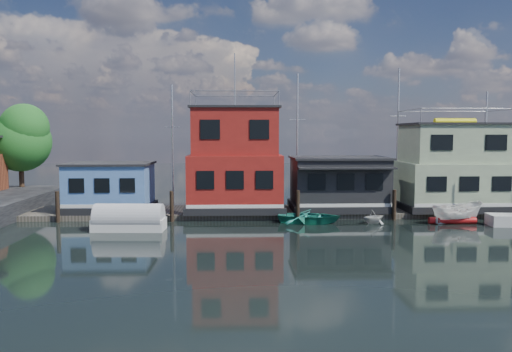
{
  "coord_description": "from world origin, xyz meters",
  "views": [
    {
      "loc": [
        -8.38,
        -26.08,
        6.25
      ],
      "look_at": [
        -6.89,
        12.0,
        3.0
      ],
      "focal_mm": 35.0,
      "sensor_mm": 36.0,
      "label": 1
    }
  ],
  "objects_px": {
    "houseboat_blue": "(110,187)",
    "dinghy_white": "(374,217)",
    "red_kayak": "(452,220)",
    "tarp_runabout": "(129,220)",
    "motorboat": "(457,213)",
    "houseboat_green": "(453,168)",
    "houseboat_red": "(235,162)",
    "dinghy_teal": "(309,217)",
    "houseboat_dark": "(339,183)"
  },
  "relations": [
    {
      "from": "houseboat_blue",
      "to": "dinghy_teal",
      "type": "height_order",
      "value": "houseboat_blue"
    },
    {
      "from": "red_kayak",
      "to": "houseboat_red",
      "type": "bearing_deg",
      "value": 165.87
    },
    {
      "from": "houseboat_green",
      "to": "red_kayak",
      "type": "xyz_separation_m",
      "value": [
        -1.93,
        -4.47,
        -3.31
      ]
    },
    {
      "from": "houseboat_red",
      "to": "houseboat_blue",
      "type": "bearing_deg",
      "value": -180.0
    },
    {
      "from": "houseboat_green",
      "to": "motorboat",
      "type": "distance_m",
      "value": 5.37
    },
    {
      "from": "houseboat_dark",
      "to": "red_kayak",
      "type": "bearing_deg",
      "value": -32.17
    },
    {
      "from": "houseboat_dark",
      "to": "houseboat_green",
      "type": "bearing_deg",
      "value": 0.12
    },
    {
      "from": "dinghy_white",
      "to": "motorboat",
      "type": "xyz_separation_m",
      "value": [
        5.82,
        -0.2,
        0.27
      ]
    },
    {
      "from": "houseboat_green",
      "to": "motorboat",
      "type": "height_order",
      "value": "houseboat_green"
    },
    {
      "from": "tarp_runabout",
      "to": "houseboat_green",
      "type": "bearing_deg",
      "value": 16.77
    },
    {
      "from": "tarp_runabout",
      "to": "dinghy_teal",
      "type": "bearing_deg",
      "value": 12.97
    },
    {
      "from": "houseboat_dark",
      "to": "houseboat_blue",
      "type": "bearing_deg",
      "value": 179.94
    },
    {
      "from": "tarp_runabout",
      "to": "motorboat",
      "type": "bearing_deg",
      "value": 6.93
    },
    {
      "from": "houseboat_red",
      "to": "motorboat",
      "type": "bearing_deg",
      "value": -15.6
    },
    {
      "from": "houseboat_blue",
      "to": "dinghy_white",
      "type": "xyz_separation_m",
      "value": [
        19.15,
        -4.12,
        -1.72
      ]
    },
    {
      "from": "houseboat_red",
      "to": "motorboat",
      "type": "xyz_separation_m",
      "value": [
        15.47,
        -4.32,
        -3.35
      ]
    },
    {
      "from": "houseboat_blue",
      "to": "dinghy_white",
      "type": "height_order",
      "value": "houseboat_blue"
    },
    {
      "from": "dinghy_teal",
      "to": "motorboat",
      "type": "height_order",
      "value": "motorboat"
    },
    {
      "from": "red_kayak",
      "to": "dinghy_white",
      "type": "bearing_deg",
      "value": 178.7
    },
    {
      "from": "houseboat_blue",
      "to": "red_kayak",
      "type": "height_order",
      "value": "houseboat_blue"
    },
    {
      "from": "houseboat_red",
      "to": "houseboat_dark",
      "type": "xyz_separation_m",
      "value": [
        8.0,
        -0.02,
        -1.69
      ]
    },
    {
      "from": "dinghy_white",
      "to": "houseboat_green",
      "type": "bearing_deg",
      "value": -87.48
    },
    {
      "from": "dinghy_white",
      "to": "red_kayak",
      "type": "xyz_separation_m",
      "value": [
        5.42,
        -0.35,
        -0.24
      ]
    },
    {
      "from": "houseboat_green",
      "to": "red_kayak",
      "type": "bearing_deg",
      "value": -113.34
    },
    {
      "from": "houseboat_blue",
      "to": "dinghy_teal",
      "type": "bearing_deg",
      "value": -14.4
    },
    {
      "from": "houseboat_blue",
      "to": "tarp_runabout",
      "type": "bearing_deg",
      "value": -65.85
    },
    {
      "from": "houseboat_blue",
      "to": "tarp_runabout",
      "type": "distance_m",
      "value": 6.67
    },
    {
      "from": "houseboat_red",
      "to": "dinghy_teal",
      "type": "distance_m",
      "value": 7.38
    },
    {
      "from": "dinghy_teal",
      "to": "motorboat",
      "type": "relative_size",
      "value": 1.11
    },
    {
      "from": "houseboat_blue",
      "to": "dinghy_white",
      "type": "relative_size",
      "value": 3.5
    },
    {
      "from": "houseboat_blue",
      "to": "houseboat_red",
      "type": "xyz_separation_m",
      "value": [
        9.5,
        0.0,
        1.9
      ]
    },
    {
      "from": "dinghy_white",
      "to": "tarp_runabout",
      "type": "distance_m",
      "value": 16.59
    },
    {
      "from": "houseboat_blue",
      "to": "dinghy_teal",
      "type": "distance_m",
      "value": 15.26
    },
    {
      "from": "dinghy_white",
      "to": "tarp_runabout",
      "type": "bearing_deg",
      "value": 69.5
    },
    {
      "from": "houseboat_green",
      "to": "dinghy_white",
      "type": "relative_size",
      "value": 4.59
    },
    {
      "from": "houseboat_red",
      "to": "houseboat_green",
      "type": "relative_size",
      "value": 1.41
    },
    {
      "from": "red_kayak",
      "to": "tarp_runabout",
      "type": "bearing_deg",
      "value": -173.81
    },
    {
      "from": "motorboat",
      "to": "red_kayak",
      "type": "xyz_separation_m",
      "value": [
        -0.4,
        -0.15,
        -0.52
      ]
    },
    {
      "from": "dinghy_white",
      "to": "red_kayak",
      "type": "relative_size",
      "value": 0.56
    },
    {
      "from": "dinghy_white",
      "to": "red_kayak",
      "type": "height_order",
      "value": "dinghy_white"
    },
    {
      "from": "houseboat_green",
      "to": "dinghy_teal",
      "type": "relative_size",
      "value": 1.93
    },
    {
      "from": "houseboat_dark",
      "to": "motorboat",
      "type": "xyz_separation_m",
      "value": [
        7.47,
        -4.3,
        -1.66
      ]
    },
    {
      "from": "houseboat_green",
      "to": "red_kayak",
      "type": "relative_size",
      "value": 2.59
    },
    {
      "from": "houseboat_red",
      "to": "tarp_runabout",
      "type": "distance_m",
      "value": 9.67
    },
    {
      "from": "dinghy_white",
      "to": "motorboat",
      "type": "bearing_deg",
      "value": -118.71
    },
    {
      "from": "dinghy_white",
      "to": "tarp_runabout",
      "type": "xyz_separation_m",
      "value": [
        -16.49,
        -1.8,
        0.21
      ]
    },
    {
      "from": "houseboat_red",
      "to": "red_kayak",
      "type": "height_order",
      "value": "houseboat_red"
    },
    {
      "from": "dinghy_teal",
      "to": "tarp_runabout",
      "type": "distance_m",
      "value": 12.22
    },
    {
      "from": "houseboat_dark",
      "to": "dinghy_teal",
      "type": "xyz_separation_m",
      "value": [
        -2.81,
        -3.75,
        -1.97
      ]
    },
    {
      "from": "houseboat_red",
      "to": "dinghy_white",
      "type": "bearing_deg",
      "value": -23.12
    }
  ]
}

